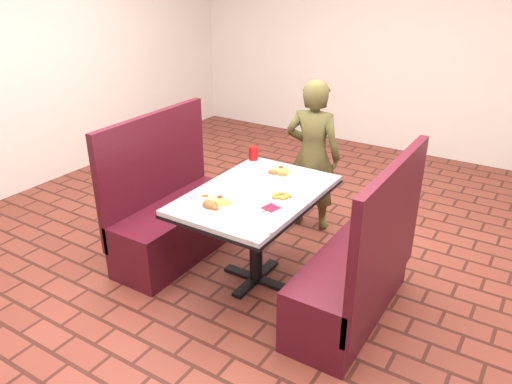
{
  "coord_description": "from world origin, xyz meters",
  "views": [
    {
      "loc": [
        1.72,
        -2.73,
        2.24
      ],
      "look_at": [
        0.0,
        0.0,
        0.75
      ],
      "focal_mm": 35.0,
      "sensor_mm": 36.0,
      "label": 1
    }
  ],
  "objects_px": {
    "dining_table": "(256,204)",
    "booth_bench_left": "(174,217)",
    "near_dinner_plate": "(215,202)",
    "diner_person": "(313,156)",
    "red_tumbler": "(253,153)",
    "booth_bench_right": "(357,275)",
    "far_dinner_plate": "(279,171)",
    "plantain_plate": "(281,197)"
  },
  "relations": [
    {
      "from": "near_dinner_plate",
      "to": "booth_bench_right",
      "type": "bearing_deg",
      "value": 20.23
    },
    {
      "from": "booth_bench_right",
      "to": "diner_person",
      "type": "height_order",
      "value": "diner_person"
    },
    {
      "from": "booth_bench_left",
      "to": "diner_person",
      "type": "xyz_separation_m",
      "value": [
        0.74,
        1.03,
        0.35
      ]
    },
    {
      "from": "dining_table",
      "to": "plantain_plate",
      "type": "xyz_separation_m",
      "value": [
        0.2,
        -0.0,
        0.11
      ]
    },
    {
      "from": "booth_bench_right",
      "to": "plantain_plate",
      "type": "distance_m",
      "value": 0.74
    },
    {
      "from": "red_tumbler",
      "to": "booth_bench_left",
      "type": "bearing_deg",
      "value": -129.51
    },
    {
      "from": "dining_table",
      "to": "diner_person",
      "type": "distance_m",
      "value": 1.04
    },
    {
      "from": "booth_bench_left",
      "to": "near_dinner_plate",
      "type": "xyz_separation_m",
      "value": [
        0.69,
        -0.33,
        0.45
      ]
    },
    {
      "from": "booth_bench_right",
      "to": "plantain_plate",
      "type": "xyz_separation_m",
      "value": [
        -0.59,
        -0.0,
        0.43
      ]
    },
    {
      "from": "far_dinner_plate",
      "to": "diner_person",
      "type": "bearing_deg",
      "value": 92.71
    },
    {
      "from": "booth_bench_right",
      "to": "red_tumbler",
      "type": "height_order",
      "value": "booth_bench_right"
    },
    {
      "from": "diner_person",
      "to": "plantain_plate",
      "type": "relative_size",
      "value": 6.8
    },
    {
      "from": "far_dinner_plate",
      "to": "red_tumbler",
      "type": "bearing_deg",
      "value": 155.76
    },
    {
      "from": "booth_bench_left",
      "to": "booth_bench_right",
      "type": "relative_size",
      "value": 1.0
    },
    {
      "from": "plantain_plate",
      "to": "red_tumbler",
      "type": "distance_m",
      "value": 0.78
    },
    {
      "from": "red_tumbler",
      "to": "diner_person",
      "type": "bearing_deg",
      "value": 59.09
    },
    {
      "from": "diner_person",
      "to": "booth_bench_right",
      "type": "bearing_deg",
      "value": 121.22
    },
    {
      "from": "booth_bench_right",
      "to": "red_tumbler",
      "type": "distance_m",
      "value": 1.36
    },
    {
      "from": "booth_bench_right",
      "to": "diner_person",
      "type": "xyz_separation_m",
      "value": [
        -0.86,
        1.03,
        0.35
      ]
    },
    {
      "from": "diner_person",
      "to": "red_tumbler",
      "type": "height_order",
      "value": "diner_person"
    },
    {
      "from": "plantain_plate",
      "to": "red_tumbler",
      "type": "bearing_deg",
      "value": 136.57
    },
    {
      "from": "booth_bench_left",
      "to": "plantain_plate",
      "type": "height_order",
      "value": "booth_bench_left"
    },
    {
      "from": "booth_bench_left",
      "to": "far_dinner_plate",
      "type": "relative_size",
      "value": 4.78
    },
    {
      "from": "booth_bench_left",
      "to": "booth_bench_right",
      "type": "height_order",
      "value": "same"
    },
    {
      "from": "booth_bench_left",
      "to": "near_dinner_plate",
      "type": "bearing_deg",
      "value": -25.97
    },
    {
      "from": "diner_person",
      "to": "far_dinner_plate",
      "type": "height_order",
      "value": "diner_person"
    },
    {
      "from": "booth_bench_left",
      "to": "booth_bench_right",
      "type": "bearing_deg",
      "value": 0.0
    },
    {
      "from": "near_dinner_plate",
      "to": "red_tumbler",
      "type": "relative_size",
      "value": 2.43
    },
    {
      "from": "dining_table",
      "to": "red_tumbler",
      "type": "relative_size",
      "value": 10.88
    },
    {
      "from": "booth_bench_left",
      "to": "far_dinner_plate",
      "type": "distance_m",
      "value": 0.97
    },
    {
      "from": "dining_table",
      "to": "booth_bench_left",
      "type": "height_order",
      "value": "booth_bench_left"
    },
    {
      "from": "dining_table",
      "to": "booth_bench_left",
      "type": "relative_size",
      "value": 1.01
    },
    {
      "from": "booth_bench_right",
      "to": "red_tumbler",
      "type": "xyz_separation_m",
      "value": [
        -1.16,
        0.53,
        0.48
      ]
    },
    {
      "from": "dining_table",
      "to": "booth_bench_right",
      "type": "bearing_deg",
      "value": 0.0
    },
    {
      "from": "booth_bench_right",
      "to": "far_dinner_plate",
      "type": "relative_size",
      "value": 4.78
    },
    {
      "from": "red_tumbler",
      "to": "dining_table",
      "type": "bearing_deg",
      "value": -55.89
    },
    {
      "from": "dining_table",
      "to": "diner_person",
      "type": "relative_size",
      "value": 0.89
    },
    {
      "from": "booth_bench_right",
      "to": "diner_person",
      "type": "bearing_deg",
      "value": 129.64
    },
    {
      "from": "dining_table",
      "to": "diner_person",
      "type": "height_order",
      "value": "diner_person"
    },
    {
      "from": "diner_person",
      "to": "far_dinner_plate",
      "type": "bearing_deg",
      "value": 84.29
    },
    {
      "from": "booth_bench_left",
      "to": "near_dinner_plate",
      "type": "height_order",
      "value": "booth_bench_left"
    },
    {
      "from": "dining_table",
      "to": "red_tumbler",
      "type": "xyz_separation_m",
      "value": [
        -0.36,
        0.53,
        0.15
      ]
    }
  ]
}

